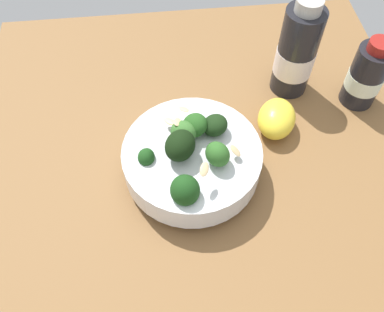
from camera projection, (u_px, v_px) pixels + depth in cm
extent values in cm
cube|color=brown|center=(200.00, 161.00, 60.05)|extent=(64.16, 64.16, 4.54)
cylinder|color=white|center=(192.00, 170.00, 55.68)|extent=(9.81, 9.81, 1.31)
cylinder|color=white|center=(192.00, 159.00, 53.51)|extent=(17.84, 17.84, 3.94)
cylinder|color=silver|center=(192.00, 152.00, 52.22)|extent=(14.35, 14.35, 0.80)
cylinder|color=#3C7A32|center=(214.00, 133.00, 54.00)|extent=(1.79, 1.71, 1.90)
ellipsoid|color=black|center=(215.00, 125.00, 52.60)|extent=(3.76, 3.86, 3.81)
cylinder|color=#2F662B|center=(195.00, 133.00, 53.54)|extent=(1.62, 1.81, 1.87)
ellipsoid|color=#23511C|center=(195.00, 125.00, 52.13)|extent=(4.60, 4.80, 4.51)
cylinder|color=#589D47|center=(184.00, 140.00, 52.96)|extent=(1.46, 1.32, 1.66)
ellipsoid|color=#386B2B|center=(183.00, 132.00, 51.54)|extent=(4.53, 5.10, 3.93)
cylinder|color=#2F662B|center=(147.00, 163.00, 51.97)|extent=(1.34, 1.38, 1.29)
ellipsoid|color=#194216|center=(146.00, 157.00, 50.91)|extent=(2.75, 2.83, 2.56)
cylinder|color=#3C7A32|center=(217.00, 162.00, 50.82)|extent=(1.32, 1.29, 1.39)
ellipsoid|color=#2D6023|center=(218.00, 154.00, 49.51)|extent=(4.79, 4.53, 4.19)
cylinder|color=#2F662B|center=(185.00, 198.00, 48.87)|extent=(1.98, 2.16, 1.83)
ellipsoid|color=#194216|center=(185.00, 190.00, 47.40)|extent=(5.79, 5.04, 5.12)
cylinder|color=#3C7A32|center=(180.00, 154.00, 51.25)|extent=(2.08, 2.09, 1.85)
ellipsoid|color=black|center=(180.00, 146.00, 49.70)|extent=(5.62, 5.82, 4.43)
ellipsoid|color=#DBBC84|center=(178.00, 122.00, 51.08)|extent=(2.05, 1.46, 1.12)
ellipsoid|color=#DBBC84|center=(192.00, 130.00, 51.84)|extent=(1.51, 2.02, 0.67)
ellipsoid|color=#DBBC84|center=(184.00, 109.00, 52.94)|extent=(2.01, 1.79, 1.09)
ellipsoid|color=#DBBC84|center=(235.00, 151.00, 50.34)|extent=(2.01, 1.84, 1.25)
ellipsoid|color=#DBBC84|center=(170.00, 121.00, 53.00)|extent=(1.97, 2.01, 0.45)
ellipsoid|color=#DBBC84|center=(204.00, 169.00, 46.55)|extent=(2.01, 1.57, 0.92)
ellipsoid|color=yellow|center=(277.00, 119.00, 58.72)|extent=(8.45, 7.55, 4.44)
cylinder|color=black|center=(366.00, 76.00, 59.81)|extent=(5.12, 5.12, 9.69)
cylinder|color=maroon|center=(381.00, 46.00, 55.21)|extent=(3.29, 3.29, 1.45)
cylinder|color=white|center=(364.00, 80.00, 60.36)|extent=(5.22, 5.22, 2.63)
cylinder|color=black|center=(296.00, 52.00, 59.64)|extent=(5.64, 5.64, 13.87)
cylinder|color=#B7B2A8|center=(309.00, 5.00, 53.17)|extent=(3.61, 3.61, 1.80)
cylinder|color=white|center=(294.00, 61.00, 60.96)|extent=(5.75, 5.75, 4.08)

